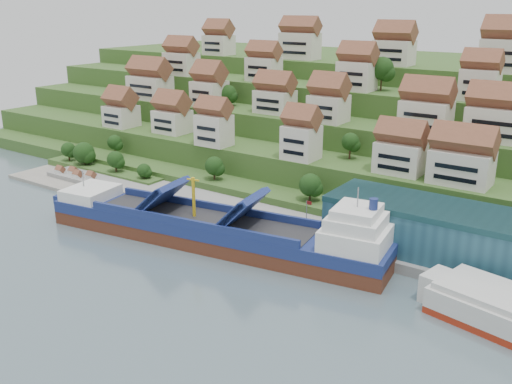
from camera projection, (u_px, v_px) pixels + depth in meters
The scene contains 10 objects.
ground at pixel (212, 241), 126.04m from camera, with size 300.00×300.00×0.00m, color slate.
quay at pixel (325, 235), 126.49m from camera, with size 180.00×14.00×2.20m, color gray.
pebble_beach at pixel (84, 181), 166.75m from camera, with size 45.00×20.00×1.00m, color gray.
hillside at pixel (395, 119), 203.24m from camera, with size 260.00×128.00×31.00m.
hillside_village at pixel (346, 96), 164.89m from camera, with size 157.01×64.01×29.34m.
hillside_trees at pixel (267, 124), 164.25m from camera, with size 145.14×62.54×31.95m.
warehouse at pixel (479, 239), 108.73m from camera, with size 60.00×15.00×10.00m, color #265568.
flagpole at pixel (307, 215), 121.81m from camera, with size 1.28×0.16×8.00m.
beach_huts at pixel (76, 176), 166.37m from camera, with size 14.40×3.70×2.20m.
cargo_ship at pixel (219, 231), 122.56m from camera, with size 79.55×23.54×17.44m.
Camera 1 is at (74.51, -89.70, 50.01)m, focal length 40.00 mm.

